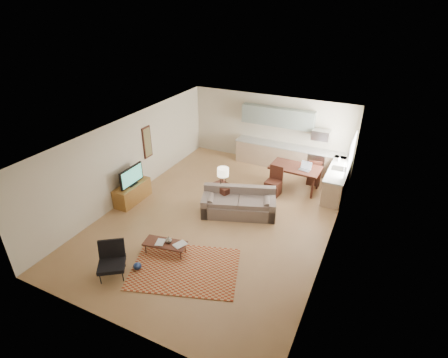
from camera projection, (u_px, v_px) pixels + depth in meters
The scene contains 25 objects.
room at pixel (219, 177), 10.10m from camera, with size 9.00×9.00×9.00m.
kitchen_counter_back at pixel (289, 157), 13.50m from camera, with size 4.26×0.64×0.92m, color tan, non-canonical shape.
kitchen_counter_right at pixel (337, 181), 11.78m from camera, with size 0.64×2.26×0.92m, color tan, non-canonical shape.
kitchen_range at pixel (317, 163), 13.08m from camera, with size 0.62×0.62×0.90m, color #A5A8AD.
kitchen_microwave at pixel (321, 135), 12.58m from camera, with size 0.62×0.40×0.35m, color #A5A8AD.
upper_cabinets at pixel (278, 117), 13.15m from camera, with size 2.80×0.34×0.70m, color slate.
window_right at pixel (352, 153), 11.15m from camera, with size 0.02×1.40×1.05m, color white.
wall_art_left at pixel (147, 142), 11.96m from camera, with size 0.06×0.42×1.10m, color olive, non-canonical shape.
triptych at pixel (268, 119), 13.51m from camera, with size 1.70×0.04×0.50m, color beige, non-canonical shape.
rug at pixel (185, 268), 8.67m from camera, with size 2.61×1.81×0.02m, color maroon.
sofa at pixel (239, 203), 10.66m from camera, with size 2.33×1.01×0.81m, color #6A5B53, non-canonical shape.
coffee_table at pixel (165, 248), 9.13m from camera, with size 1.12×0.45×0.34m, color #452015, non-canonical shape.
book_a at pixel (156, 242), 9.06m from camera, with size 0.29×0.34×0.03m, color maroon.
book_b at pixel (177, 242), 9.05m from camera, with size 0.35×0.40×0.03m, color navy.
vase at pixel (169, 240), 9.03m from camera, with size 0.18×0.18×0.18m, color black.
armchair at pixel (111, 262), 8.30m from camera, with size 0.72×0.72×0.82m, color black, non-canonical shape.
tv_credenza at pixel (132, 193), 11.39m from camera, with size 0.52×1.34×0.62m, color brown, non-canonical shape.
tv at pixel (131, 176), 11.08m from camera, with size 0.10×1.03×0.62m, color black, non-canonical shape.
console_table at pixel (223, 195), 11.13m from camera, with size 0.64×0.43×0.75m, color #33160F, non-canonical shape.
table_lamp at pixel (223, 176), 10.82m from camera, with size 0.36×0.36×0.60m, color beige, non-canonical shape.
dining_table at pixel (294, 178), 12.06m from camera, with size 1.68×0.96×0.85m, color #33160F, non-canonical shape.
dining_chair_near at pixel (273, 181), 11.67m from camera, with size 0.48×0.50×1.00m, color #33160F, non-canonical shape.
dining_chair_far at pixel (315, 171), 12.39m from camera, with size 0.46×0.48×0.96m, color #33160F, non-canonical shape.
laptop at pixel (305, 166), 11.58m from camera, with size 0.36×0.27×0.27m, color #A5A8AD, non-canonical shape.
soap_bottle at pixel (339, 159), 12.03m from camera, with size 0.10×0.10×0.19m, color beige.
Camera 1 is at (4.01, -8.00, 6.04)m, focal length 28.00 mm.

